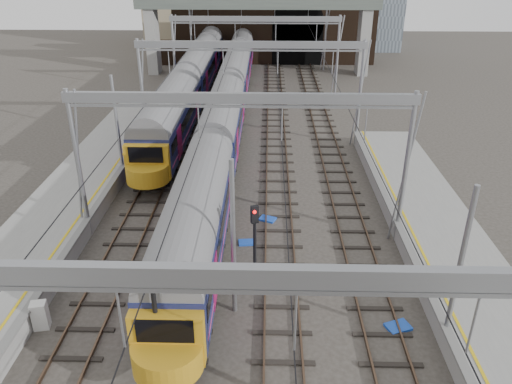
{
  "coord_description": "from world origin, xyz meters",
  "views": [
    {
      "loc": [
        1.33,
        -14.85,
        14.03
      ],
      "look_at": [
        0.74,
        8.58,
        2.4
      ],
      "focal_mm": 35.0,
      "sensor_mm": 36.0,
      "label": 1
    }
  ],
  "objects_px": {
    "train_second": "(198,69)",
    "signal_near_left": "(155,311)",
    "signal_near_centre": "(255,237)",
    "relay_cabinet": "(40,315)",
    "train_main": "(230,93)"
  },
  "relations": [
    {
      "from": "train_main",
      "to": "train_second",
      "type": "xyz_separation_m",
      "value": [
        -4.0,
        9.11,
        0.12
      ]
    },
    {
      "from": "relay_cabinet",
      "to": "train_main",
      "type": "bearing_deg",
      "value": 66.6
    },
    {
      "from": "signal_near_centre",
      "to": "relay_cabinet",
      "type": "bearing_deg",
      "value": 174.77
    },
    {
      "from": "signal_near_left",
      "to": "relay_cabinet",
      "type": "relative_size",
      "value": 4.21
    },
    {
      "from": "signal_near_centre",
      "to": "relay_cabinet",
      "type": "height_order",
      "value": "signal_near_centre"
    },
    {
      "from": "train_second",
      "to": "signal_near_centre",
      "type": "height_order",
      "value": "train_second"
    },
    {
      "from": "train_second",
      "to": "signal_near_centre",
      "type": "xyz_separation_m",
      "value": [
        6.81,
        -33.78,
        0.3
      ]
    },
    {
      "from": "train_second",
      "to": "signal_near_centre",
      "type": "relative_size",
      "value": 11.2
    },
    {
      "from": "signal_near_left",
      "to": "relay_cabinet",
      "type": "height_order",
      "value": "signal_near_left"
    },
    {
      "from": "train_main",
      "to": "signal_near_centre",
      "type": "height_order",
      "value": "train_main"
    },
    {
      "from": "train_second",
      "to": "relay_cabinet",
      "type": "bearing_deg",
      "value": -92.83
    },
    {
      "from": "train_main",
      "to": "train_second",
      "type": "height_order",
      "value": "train_second"
    },
    {
      "from": "train_second",
      "to": "signal_near_left",
      "type": "relative_size",
      "value": 9.54
    },
    {
      "from": "train_main",
      "to": "signal_near_left",
      "type": "height_order",
      "value": "signal_near_left"
    },
    {
      "from": "train_second",
      "to": "signal_near_left",
      "type": "distance_m",
      "value": 39.34
    }
  ]
}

